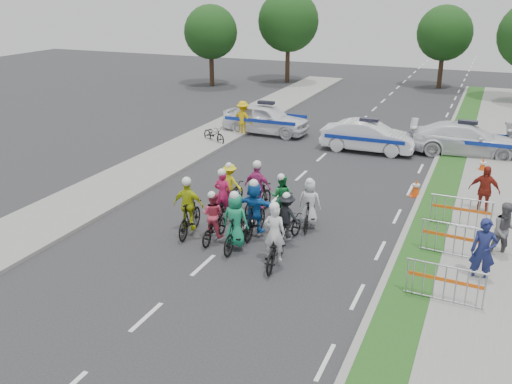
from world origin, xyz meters
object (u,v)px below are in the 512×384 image
at_px(police_car_0, 266,119).
at_px(marshal_hiviz, 243,118).
at_px(police_car_2, 466,139).
at_px(rider_5, 255,212).
at_px(cone_1, 483,165).
at_px(tree_0, 211,32).
at_px(spectator_0, 483,251).
at_px(rider_3, 189,213).
at_px(barrier_0, 445,285).
at_px(rider_10, 230,189).
at_px(rider_0, 275,244).
at_px(rider_1, 236,227).
at_px(rider_4, 287,222).
at_px(rider_8, 281,204).
at_px(rider_6, 223,204).
at_px(rider_2, 214,222).
at_px(barrier_1, 454,242).
at_px(rider_7, 310,208).
at_px(rider_9, 258,194).
at_px(spectator_1, 505,231).
at_px(cone_0, 416,188).
at_px(tree_3, 288,21).
at_px(barrier_2, 461,214).
at_px(spectator_2, 484,190).
at_px(police_car_1, 368,136).
at_px(tree_4, 445,33).

relative_size(police_car_0, marshal_hiviz, 2.58).
bearing_deg(police_car_2, rider_5, 149.82).
distance_m(cone_1, tree_0, 26.51).
bearing_deg(spectator_0, cone_1, 88.83).
height_order(rider_3, barrier_0, rider_3).
bearing_deg(rider_10, rider_0, 136.99).
relative_size(rider_1, police_car_0, 0.41).
bearing_deg(tree_0, rider_4, -58.40).
relative_size(rider_4, rider_8, 0.97).
xyz_separation_m(rider_0, rider_6, (-2.83, 2.41, -0.03)).
xyz_separation_m(rider_1, rider_2, (-0.92, 0.30, -0.11)).
height_order(barrier_1, cone_1, barrier_1).
xyz_separation_m(police_car_0, barrier_1, (10.86, -11.95, -0.25)).
bearing_deg(rider_5, police_car_0, -72.07).
xyz_separation_m(rider_0, rider_7, (0.09, 2.97, 0.04)).
bearing_deg(rider_1, rider_10, -63.03).
distance_m(rider_0, rider_9, 3.91).
xyz_separation_m(police_car_0, spectator_1, (12.22, -11.35, 0.07)).
relative_size(rider_6, rider_8, 1.08).
relative_size(barrier_1, cone_0, 2.86).
bearing_deg(tree_3, police_car_0, -73.88).
distance_m(spectator_0, spectator_1, 1.88).
xyz_separation_m(rider_8, barrier_2, (5.74, 1.73, -0.10)).
xyz_separation_m(rider_1, spectator_2, (6.88, 6.01, 0.15)).
bearing_deg(tree_0, rider_5, -60.23).
bearing_deg(rider_2, rider_9, -101.10).
relative_size(rider_6, spectator_1, 1.11).
bearing_deg(tree_3, rider_8, -70.44).
bearing_deg(police_car_1, barrier_0, -160.67).
bearing_deg(rider_4, spectator_0, -172.73).
distance_m(spectator_0, tree_3, 34.38).
bearing_deg(rider_9, police_car_0, -63.53).
bearing_deg(barrier_2, tree_4, 97.45).
height_order(police_car_1, police_car_2, police_car_2).
bearing_deg(barrier_1, rider_2, -167.15).
bearing_deg(rider_2, barrier_0, 169.42).
bearing_deg(barrier_0, barrier_2, 90.00).
xyz_separation_m(rider_2, police_car_2, (6.69, 13.48, 0.12)).
distance_m(spectator_0, barrier_1, 1.49).
bearing_deg(spectator_2, cone_1, 99.57).
height_order(rider_7, rider_8, rider_7).
height_order(barrier_1, tree_4, tree_4).
bearing_deg(tree_4, rider_4, -92.37).
bearing_deg(tree_3, barrier_0, -63.53).
distance_m(rider_7, tree_0, 29.21).
height_order(spectator_2, tree_0, tree_0).
distance_m(barrier_0, cone_0, 8.10).
bearing_deg(rider_8, barrier_2, -173.36).
distance_m(marshal_hiviz, tree_3, 18.36).
bearing_deg(barrier_2, police_car_2, 92.97).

